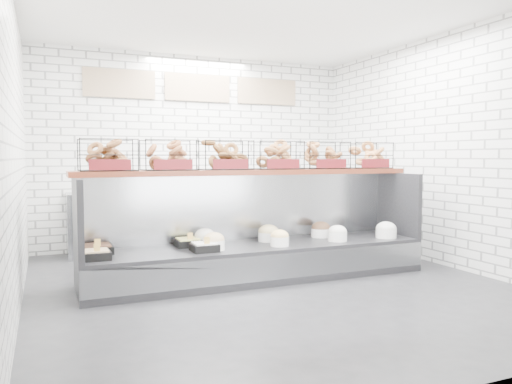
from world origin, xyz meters
name	(u,v)px	position (x,y,z in m)	size (l,w,h in m)	color
ground	(269,284)	(0.00, 0.00, 0.00)	(5.50, 5.50, 0.00)	black
room_shell	(248,103)	(0.00, 0.60, 2.06)	(5.02, 5.51, 3.01)	silver
display_case	(257,250)	(0.00, 0.34, 0.33)	(4.00, 0.90, 1.20)	black
bagel_shelf	(251,158)	(0.00, 0.52, 1.40)	(4.10, 0.50, 0.40)	#4E1C10
prep_counter	(204,218)	(0.00, 2.43, 0.47)	(4.00, 0.60, 1.20)	#93969B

